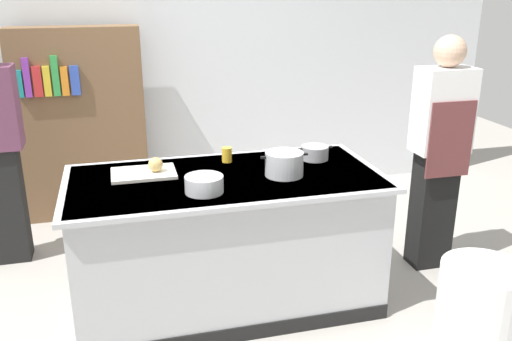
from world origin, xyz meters
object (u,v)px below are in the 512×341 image
object	(u,v)px
sauce_pan	(315,153)
bookshelf	(82,124)
mixing_bowl	(204,184)
trash_bin	(479,313)
onion	(156,165)
stock_pot	(284,164)
person_chef	(439,150)
juice_cup	(227,155)

from	to	relation	value
sauce_pan	bookshelf	world-z (taller)	bookshelf
sauce_pan	mixing_bowl	distance (m)	0.94
bookshelf	mixing_bowl	bearing A→B (deg)	-69.43
mixing_bowl	trash_bin	xyz separation A→B (m)	(1.43, -0.69, -0.66)
sauce_pan	onion	bearing A→B (deg)	-177.61
sauce_pan	bookshelf	distance (m)	2.27
stock_pot	trash_bin	distance (m)	1.41
onion	person_chef	xyz separation A→B (m)	(2.01, -0.01, -0.05)
onion	sauce_pan	xyz separation A→B (m)	(1.08, 0.05, -0.02)
bookshelf	trash_bin	bearing A→B (deg)	-51.21
stock_pot	juice_cup	xyz separation A→B (m)	(-0.29, 0.36, -0.03)
juice_cup	trash_bin	size ratio (longest dim) A/B	0.17
sauce_pan	trash_bin	bearing A→B (deg)	-62.13
stock_pot	mixing_bowl	size ratio (longest dim) A/B	1.36
onion	juice_cup	world-z (taller)	onion
juice_cup	person_chef	xyz separation A→B (m)	(1.52, -0.15, -0.04)
onion	juice_cup	xyz separation A→B (m)	(0.49, 0.14, -0.02)
trash_bin	person_chef	world-z (taller)	person_chef
trash_bin	stock_pot	bearing A→B (deg)	136.31
person_chef	bookshelf	xyz separation A→B (m)	(-2.53, 1.67, -0.06)
trash_bin	person_chef	distance (m)	1.27
mixing_bowl	person_chef	world-z (taller)	person_chef
stock_pot	bookshelf	distance (m)	2.28
bookshelf	juice_cup	bearing A→B (deg)	-56.43
stock_pot	sauce_pan	xyz separation A→B (m)	(0.30, 0.26, -0.03)
trash_bin	person_chef	xyz separation A→B (m)	(0.34, 1.06, 0.62)
stock_pot	bookshelf	size ratio (longest dim) A/B	0.18
bookshelf	sauce_pan	bearing A→B (deg)	-45.15
sauce_pan	person_chef	bearing A→B (deg)	-3.64
mixing_bowl	bookshelf	distance (m)	2.17
stock_pot	bookshelf	xyz separation A→B (m)	(-1.30, 1.87, -0.12)
onion	bookshelf	world-z (taller)	bookshelf
juice_cup	sauce_pan	bearing A→B (deg)	-9.01
mixing_bowl	sauce_pan	bearing A→B (deg)	26.91
trash_bin	bookshelf	bearing A→B (deg)	128.79
stock_pot	mixing_bowl	distance (m)	0.56
mixing_bowl	person_chef	size ratio (longest dim) A/B	0.13
sauce_pan	person_chef	world-z (taller)	person_chef
juice_cup	person_chef	distance (m)	1.53
onion	stock_pot	size ratio (longest dim) A/B	0.30
onion	mixing_bowl	bearing A→B (deg)	-57.24
sauce_pan	juice_cup	world-z (taller)	juice_cup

